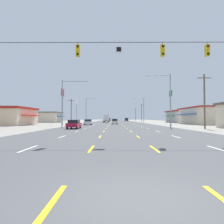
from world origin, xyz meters
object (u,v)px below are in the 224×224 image
(pole_sign_left_row_2, at_px, (77,106))
(pole_sign_left_row_1, at_px, (63,97))
(streetlight_left_row_1, at_px, (87,109))
(sedan_far_left_near, at_px, (88,122))
(pole_sign_right_row_1, at_px, (171,98))
(streetlight_right_row_1, at_px, (143,108))
(hatchback_center_turn_far, at_px, (114,120))
(streetlight_left_row_0, at_px, (65,99))
(hatchback_center_turn_mid, at_px, (115,122))
(box_truck_inner_left_midfar, at_px, (106,118))
(streetlight_right_row_0, at_px, (168,96))
(suv_inner_left_farthest, at_px, (109,119))
(sedan_far_left_nearest, at_px, (74,124))
(suv_far_right_farther, at_px, (126,120))

(pole_sign_left_row_2, bearing_deg, pole_sign_left_row_1, -88.49)
(streetlight_left_row_1, bearing_deg, sedan_far_left_near, -81.66)
(pole_sign_right_row_1, bearing_deg, pole_sign_left_row_2, 146.79)
(sedan_far_left_near, height_order, streetlight_right_row_1, streetlight_right_row_1)
(hatchback_center_turn_far, height_order, streetlight_left_row_0, streetlight_left_row_0)
(hatchback_center_turn_mid, xyz_separation_m, box_truck_inner_left_midfar, (-3.44, 27.52, 1.05))
(streetlight_left_row_0, xyz_separation_m, streetlight_left_row_1, (-0.25, 33.40, -0.18))
(pole_sign_right_row_1, distance_m, streetlight_right_row_0, 19.53)
(hatchback_center_turn_mid, height_order, hatchback_center_turn_far, same)
(sedan_far_left_near, distance_m, suv_inner_left_farthest, 79.65)
(sedan_far_left_near, relative_size, pole_sign_left_row_2, 0.51)
(pole_sign_right_row_1, height_order, streetlight_right_row_1, pole_sign_right_row_1)
(hatchback_center_turn_mid, xyz_separation_m, pole_sign_left_row_1, (-13.64, -7.62, 6.42))
(sedan_far_left_near, distance_m, streetlight_right_row_1, 25.06)
(suv_inner_left_farthest, distance_m, pole_sign_right_row_1, 78.96)
(box_truck_inner_left_midfar, bearing_deg, suv_inner_left_farthest, 89.91)
(hatchback_center_turn_far, relative_size, streetlight_left_row_0, 0.44)
(sedan_far_left_near, relative_size, streetlight_right_row_1, 0.50)
(pole_sign_left_row_2, relative_size, streetlight_right_row_1, 0.97)
(pole_sign_left_row_1, height_order, pole_sign_right_row_1, pole_sign_right_row_1)
(hatchback_center_turn_mid, relative_size, streetlight_right_row_0, 0.39)
(pole_sign_right_row_1, xyz_separation_m, streetlight_left_row_0, (-24.99, -18.60, -1.94))
(sedan_far_left_nearest, relative_size, streetlight_left_row_1, 0.50)
(hatchback_center_turn_far, bearing_deg, suv_inner_left_farthest, 101.73)
(sedan_far_left_nearest, relative_size, streetlight_right_row_1, 0.50)
(pole_sign_left_row_1, bearing_deg, streetlight_right_row_0, -32.05)
(pole_sign_right_row_1, relative_size, streetlight_left_row_1, 1.06)
(sedan_far_left_nearest, xyz_separation_m, streetlight_right_row_1, (16.76, 37.85, 4.49))
(suv_inner_left_farthest, distance_m, streetlight_left_row_0, 95.29)
(sedan_far_left_nearest, height_order, streetlight_left_row_1, streetlight_left_row_1)
(streetlight_right_row_1, bearing_deg, sedan_far_left_nearest, -113.89)
(suv_far_right_farther, height_order, pole_sign_right_row_1, pole_sign_right_row_1)
(sedan_far_left_nearest, xyz_separation_m, pole_sign_left_row_1, (-6.73, 19.12, 6.45))
(pole_sign_right_row_1, height_order, streetlight_right_row_0, streetlight_right_row_0)
(suv_inner_left_farthest, bearing_deg, streetlight_right_row_0, -82.11)
(sedan_far_left_nearest, bearing_deg, suv_far_right_farther, 80.67)
(suv_inner_left_farthest, height_order, streetlight_right_row_1, streetlight_right_row_1)
(suv_inner_left_farthest, distance_m, streetlight_right_row_0, 96.03)
(suv_far_right_farther, bearing_deg, hatchback_center_turn_far, -151.49)
(pole_sign_left_row_2, relative_size, streetlight_right_row_0, 0.88)
(streetlight_right_row_1, bearing_deg, pole_sign_right_row_1, -68.89)
(sedan_far_left_nearest, bearing_deg, streetlight_right_row_1, 66.11)
(pole_sign_left_row_2, distance_m, streetlight_left_row_0, 38.45)
(sedan_far_left_near, height_order, streetlight_right_row_0, streetlight_right_row_0)
(suv_far_right_farther, bearing_deg, sedan_far_left_near, -102.16)
(streetlight_left_row_0, bearing_deg, pole_sign_left_row_1, 106.06)
(streetlight_left_row_1, bearing_deg, streetlight_right_row_1, 0.00)
(streetlight_left_row_0, distance_m, streetlight_right_row_1, 38.56)
(sedan_far_left_nearest, xyz_separation_m, streetlight_right_row_0, (16.70, 4.45, 5.08))
(suv_far_right_farther, height_order, suv_inner_left_farthest, same)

